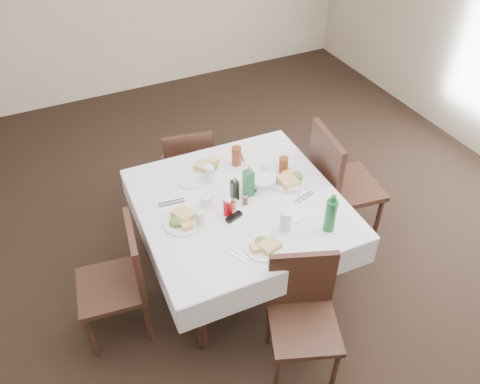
{
  "coord_description": "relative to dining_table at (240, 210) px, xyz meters",
  "views": [
    {
      "loc": [
        -0.97,
        -1.96,
        2.89
      ],
      "look_at": [
        0.08,
        0.24,
        0.8
      ],
      "focal_mm": 35.0,
      "sensor_mm": 36.0,
      "label": 1
    }
  ],
  "objects": [
    {
      "name": "chair_north",
      "position": [
        -0.06,
        0.89,
        -0.2
      ],
      "size": [
        0.47,
        0.47,
        0.85
      ],
      "color": "black",
      "rests_on": "ground"
    },
    {
      "name": "ground_plane",
      "position": [
        -0.05,
        -0.19,
        -0.68
      ],
      "size": [
        7.0,
        7.0,
        0.0
      ],
      "primitive_type": "plane",
      "color": "black"
    },
    {
      "name": "chair_west",
      "position": [
        -0.87,
        -0.08,
        -0.17
      ],
      "size": [
        0.48,
        0.48,
        0.9
      ],
      "color": "black",
      "rests_on": "ground"
    },
    {
      "name": "water_s",
      "position": [
        0.15,
        -0.36,
        0.15
      ],
      "size": [
        0.08,
        0.08,
        0.14
      ],
      "color": "silver",
      "rests_on": "dining_table"
    },
    {
      "name": "cutlery_s",
      "position": [
        -0.22,
        -0.44,
        0.08
      ],
      "size": [
        0.1,
        0.16,
        0.01
      ],
      "color": "silver",
      "rests_on": "dining_table"
    },
    {
      "name": "side_plate_b",
      "position": [
        0.26,
        -0.28,
        0.09
      ],
      "size": [
        0.16,
        0.16,
        0.01
      ],
      "color": "white",
      "rests_on": "dining_table"
    },
    {
      "name": "cutlery_n",
      "position": [
        0.23,
        0.47,
        0.08
      ],
      "size": [
        0.08,
        0.17,
        0.01
      ],
      "color": "silver",
      "rests_on": "dining_table"
    },
    {
      "name": "meal_west",
      "position": [
        -0.42,
        -0.03,
        0.1
      ],
      "size": [
        0.26,
        0.26,
        0.06
      ],
      "color": "white",
      "rests_on": "dining_table"
    },
    {
      "name": "dining_table",
      "position": [
        0.0,
        0.0,
        0.0
      ],
      "size": [
        1.39,
        1.39,
        0.76
      ],
      "color": "black",
      "rests_on": "ground"
    },
    {
      "name": "water_n",
      "position": [
        -0.1,
        0.29,
        0.14
      ],
      "size": [
        0.07,
        0.07,
        0.13
      ],
      "color": "silver",
      "rests_on": "dining_table"
    },
    {
      "name": "water_e",
      "position": [
        0.28,
        0.17,
        0.14
      ],
      "size": [
        0.06,
        0.06,
        0.12
      ],
      "color": "silver",
      "rests_on": "dining_table"
    },
    {
      "name": "coffee_mug",
      "position": [
        -0.22,
        0.05,
        0.12
      ],
      "size": [
        0.12,
        0.11,
        0.08
      ],
      "color": "white",
      "rests_on": "dining_table"
    },
    {
      "name": "side_plate_a",
      "position": [
        -0.23,
        0.34,
        0.09
      ],
      "size": [
        0.18,
        0.18,
        0.01
      ],
      "color": "white",
      "rests_on": "dining_table"
    },
    {
      "name": "meal_north",
      "position": [
        -0.05,
        0.43,
        0.1
      ],
      "size": [
        0.24,
        0.24,
        0.05
      ],
      "color": "white",
      "rests_on": "dining_table"
    },
    {
      "name": "oil_cruet_dark",
      "position": [
        -0.02,
        0.04,
        0.16
      ],
      "size": [
        0.05,
        0.05,
        0.2
      ],
      "color": "black",
      "rests_on": "dining_table"
    },
    {
      "name": "room_shell",
      "position": [
        -0.05,
        -0.19,
        1.03
      ],
      "size": [
        6.04,
        7.04,
        2.8
      ],
      "color": "#BFB194",
      "rests_on": "ground"
    },
    {
      "name": "chair_east",
      "position": [
        0.87,
        0.07,
        -0.09
      ],
      "size": [
        0.55,
        0.55,
        1.03
      ],
      "color": "black",
      "rests_on": "ground"
    },
    {
      "name": "meal_east",
      "position": [
        0.41,
        0.03,
        0.1
      ],
      "size": [
        0.28,
        0.28,
        0.06
      ],
      "color": "white",
      "rests_on": "dining_table"
    },
    {
      "name": "pepper_shaker",
      "position": [
        0.02,
        -0.04,
        0.12
      ],
      "size": [
        0.04,
        0.04,
        0.08
      ],
      "color": "#463121",
      "rests_on": "dining_table"
    },
    {
      "name": "chair_south",
      "position": [
        0.05,
        -0.78,
        -0.18
      ],
      "size": [
        0.53,
        0.53,
        0.87
      ],
      "color": "black",
      "rests_on": "ground"
    },
    {
      "name": "iced_tea_b",
      "position": [
        0.42,
        0.14,
        0.15
      ],
      "size": [
        0.07,
        0.07,
        0.14
      ],
      "color": "brown",
      "rests_on": "dining_table"
    },
    {
      "name": "salt_shaker",
      "position": [
        -0.07,
        -0.06,
        0.12
      ],
      "size": [
        0.04,
        0.04,
        0.09
      ],
      "color": "white",
      "rests_on": "dining_table"
    },
    {
      "name": "iced_tea_a",
      "position": [
        0.16,
        0.39,
        0.15
      ],
      "size": [
        0.07,
        0.07,
        0.15
      ],
      "color": "brown",
      "rests_on": "dining_table"
    },
    {
      "name": "sunglasses",
      "position": [
        -0.11,
        -0.14,
        0.09
      ],
      "size": [
        0.13,
        0.07,
        0.03
      ],
      "color": "black",
      "rests_on": "dining_table"
    },
    {
      "name": "green_bottle",
      "position": [
        0.4,
        -0.49,
        0.2
      ],
      "size": [
        0.07,
        0.07,
        0.28
      ],
      "color": "#18632E",
      "rests_on": "dining_table"
    },
    {
      "name": "oil_cruet_green",
      "position": [
        0.08,
        0.04,
        0.19
      ],
      "size": [
        0.06,
        0.06,
        0.26
      ],
      "color": "#18632E",
      "rests_on": "dining_table"
    },
    {
      "name": "meal_south",
      "position": [
        -0.05,
        -0.46,
        0.1
      ],
      "size": [
        0.23,
        0.23,
        0.05
      ],
      "color": "white",
      "rests_on": "dining_table"
    },
    {
      "name": "sugar_caddy",
      "position": [
        0.38,
        -0.08,
        0.1
      ],
      "size": [
        0.1,
        0.07,
        0.04
      ],
      "color": "white",
      "rests_on": "dining_table"
    },
    {
      "name": "ketchup_bottle",
      "position": [
        -0.12,
        -0.08,
        0.14
      ],
      "size": [
        0.06,
        0.06,
        0.13
      ],
      "color": "#9C040A",
      "rests_on": "dining_table"
    },
    {
      "name": "water_w",
      "position": [
        -0.32,
        -0.1,
        0.14
      ],
      "size": [
        0.06,
        0.06,
        0.12
      ],
      "color": "silver",
      "rests_on": "dining_table"
    },
    {
      "name": "cutlery_e",
      "position": [
        0.42,
        -0.16,
        0.08
      ],
      "size": [
        0.16,
        0.08,
        0.01
      ],
      "color": "silver",
      "rests_on": "dining_table"
    },
    {
      "name": "cutlery_w",
      "position": [
        -0.43,
        0.18,
        0.08
      ],
      "size": [
        0.19,
        0.06,
        0.01
      ],
      "color": "silver",
      "rests_on": "dining_table"
    },
    {
      "name": "bread_basket",
      "position": [
        0.22,
        0.09,
        0.11
      ],
      "size": [
        0.22,
        0.22,
        0.07
      ],
      "color": "silver",
      "rests_on": "dining_table"
    }
  ]
}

